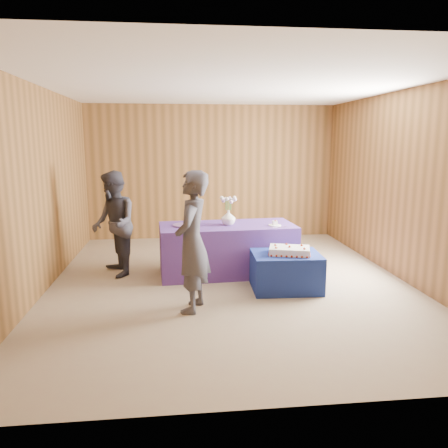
{
  "coord_description": "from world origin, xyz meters",
  "views": [
    {
      "loc": [
        -0.73,
        -5.91,
        1.99
      ],
      "look_at": [
        -0.07,
        0.1,
        0.83
      ],
      "focal_mm": 35.0,
      "sensor_mm": 36.0,
      "label": 1
    }
  ],
  "objects": [
    {
      "name": "sheet_cake",
      "position": [
        0.75,
        -0.41,
        0.55
      ],
      "size": [
        0.63,
        0.51,
        0.13
      ],
      "rotation": [
        0.0,
        0.0,
        -0.27
      ],
      "color": "white",
      "rests_on": "cake_table"
    },
    {
      "name": "vase",
      "position": [
        0.03,
        0.44,
        0.86
      ],
      "size": [
        0.28,
        0.28,
        0.22
      ],
      "primitive_type": "imported",
      "rotation": [
        0.0,
        0.0,
        0.44
      ],
      "color": "silver",
      "rests_on": "serving_table"
    },
    {
      "name": "plate",
      "position": [
        0.71,
        0.3,
        0.76
      ],
      "size": [
        0.24,
        0.24,
        0.01
      ],
      "primitive_type": "cylinder",
      "rotation": [
        0.0,
        0.0,
        0.39
      ],
      "color": "white",
      "rests_on": "serving_table"
    },
    {
      "name": "cake_slice",
      "position": [
        0.71,
        0.3,
        0.79
      ],
      "size": [
        0.07,
        0.07,
        0.08
      ],
      "rotation": [
        0.0,
        0.0,
        0.09
      ],
      "color": "white",
      "rests_on": "plate"
    },
    {
      "name": "guest_left",
      "position": [
        -0.56,
        -0.97,
        0.83
      ],
      "size": [
        0.55,
        0.69,
        1.66
      ],
      "primitive_type": "imported",
      "rotation": [
        0.0,
        0.0,
        -1.86
      ],
      "color": "#3B3A45",
      "rests_on": "ground"
    },
    {
      "name": "knife",
      "position": [
        0.74,
        0.16,
        0.75
      ],
      "size": [
        0.26,
        0.07,
        0.0
      ],
      "primitive_type": "cube",
      "rotation": [
        0.0,
        0.0,
        0.19
      ],
      "color": "silver",
      "rests_on": "serving_table"
    },
    {
      "name": "guest_right",
      "position": [
        -1.65,
        0.53,
        0.78
      ],
      "size": [
        0.81,
        0.92,
        1.56
      ],
      "primitive_type": "imported",
      "rotation": [
        0.0,
        0.0,
        -1.22
      ],
      "color": "#31303A",
      "rests_on": "ground"
    },
    {
      "name": "room_shell",
      "position": [
        0.0,
        0.0,
        1.8
      ],
      "size": [
        5.04,
        6.04,
        2.72
      ],
      "color": "brown",
      "rests_on": "ground"
    },
    {
      "name": "flower_spray",
      "position": [
        0.03,
        0.44,
        1.13
      ],
      "size": [
        0.25,
        0.24,
        0.19
      ],
      "color": "#396C2B",
      "rests_on": "vase"
    },
    {
      "name": "cake_table",
      "position": [
        0.72,
        -0.38,
        0.25
      ],
      "size": [
        0.93,
        0.74,
        0.5
      ],
      "primitive_type": "cube",
      "rotation": [
        0.0,
        0.0,
        -0.04
      ],
      "color": "navy",
      "rests_on": "ground"
    },
    {
      "name": "ground",
      "position": [
        0.0,
        0.0,
        0.0
      ],
      "size": [
        6.0,
        6.0,
        0.0
      ],
      "primitive_type": "plane",
      "color": "gray",
      "rests_on": "ground"
    },
    {
      "name": "serving_table",
      "position": [
        0.02,
        0.44,
        0.38
      ],
      "size": [
        2.05,
        1.02,
        0.75
      ],
      "primitive_type": "cube",
      "rotation": [
        0.0,
        0.0,
        0.06
      ],
      "color": "#502E7F",
      "rests_on": "ground"
    },
    {
      "name": "platter",
      "position": [
        -0.61,
        0.43,
        0.76
      ],
      "size": [
        0.48,
        0.48,
        0.02
      ],
      "primitive_type": "cylinder",
      "rotation": [
        0.0,
        0.0,
        0.44
      ],
      "color": "#61458B",
      "rests_on": "serving_table"
    }
  ]
}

